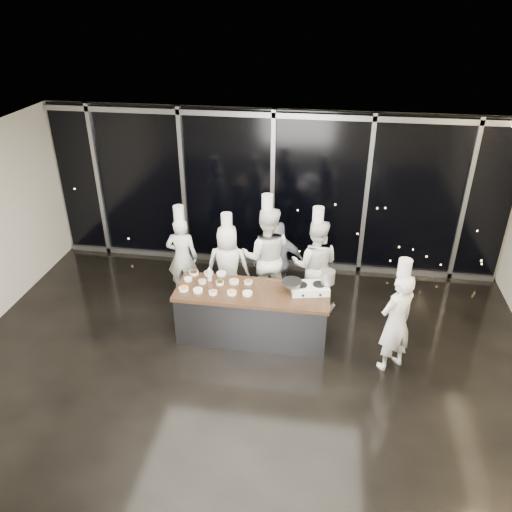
# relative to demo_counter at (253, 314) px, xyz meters

# --- Properties ---
(ground) EXTENTS (9.00, 9.00, 0.00)m
(ground) POSITION_rel_demo_counter_xyz_m (0.00, -0.90, -0.45)
(ground) COLOR black
(ground) RESTS_ON ground
(room_shell) EXTENTS (9.02, 7.02, 3.21)m
(room_shell) POSITION_rel_demo_counter_xyz_m (0.18, -0.90, 1.79)
(room_shell) COLOR beige
(room_shell) RESTS_ON ground
(window_wall) EXTENTS (8.90, 0.11, 3.20)m
(window_wall) POSITION_rel_demo_counter_xyz_m (0.00, 2.53, 1.14)
(window_wall) COLOR black
(window_wall) RESTS_ON ground
(demo_counter) EXTENTS (2.46, 0.86, 0.90)m
(demo_counter) POSITION_rel_demo_counter_xyz_m (0.00, 0.00, 0.00)
(demo_counter) COLOR #3B3C41
(demo_counter) RESTS_ON ground
(stove) EXTENTS (0.65, 0.48, 0.14)m
(stove) POSITION_rel_demo_counter_xyz_m (0.90, 0.11, 0.51)
(stove) COLOR white
(stove) RESTS_ON demo_counter
(frying_pan) EXTENTS (0.58, 0.38, 0.05)m
(frying_pan) POSITION_rel_demo_counter_xyz_m (0.61, 0.07, 0.61)
(frying_pan) COLOR slate
(frying_pan) RESTS_ON stove
(stock_pot) EXTENTS (0.26, 0.26, 0.21)m
(stock_pot) POSITION_rel_demo_counter_xyz_m (1.17, 0.19, 0.69)
(stock_pot) COLOR silver
(stock_pot) RESTS_ON stove
(prep_bowls) EXTENTS (1.18, 0.73, 0.05)m
(prep_bowls) POSITION_rel_demo_counter_xyz_m (-0.63, 0.09, 0.47)
(prep_bowls) COLOR white
(prep_bowls) RESTS_ON demo_counter
(squeeze_bottle) EXTENTS (0.07, 0.07, 0.26)m
(squeeze_bottle) POSITION_rel_demo_counter_xyz_m (-0.74, 0.21, 0.57)
(squeeze_bottle) COLOR silver
(squeeze_bottle) RESTS_ON demo_counter
(chef_far_left) EXTENTS (0.60, 0.42, 1.80)m
(chef_far_left) POSITION_rel_demo_counter_xyz_m (-1.48, 1.10, 0.36)
(chef_far_left) COLOR white
(chef_far_left) RESTS_ON ground
(chef_left) EXTENTS (0.81, 0.57, 1.79)m
(chef_left) POSITION_rel_demo_counter_xyz_m (-0.59, 0.93, 0.34)
(chef_left) COLOR white
(chef_left) RESTS_ON ground
(chef_center) EXTENTS (0.97, 0.78, 2.11)m
(chef_center) POSITION_rel_demo_counter_xyz_m (0.08, 1.09, 0.49)
(chef_center) COLOR white
(chef_center) RESTS_ON ground
(guest) EXTENTS (0.96, 0.52, 1.56)m
(guest) POSITION_rel_demo_counter_xyz_m (0.29, 1.20, 0.33)
(guest) COLOR #121933
(guest) RESTS_ON ground
(chef_right) EXTENTS (0.86, 0.68, 1.95)m
(chef_right) POSITION_rel_demo_counter_xyz_m (0.94, 1.05, 0.42)
(chef_right) COLOR white
(chef_right) RESTS_ON ground
(chef_side) EXTENTS (0.71, 0.67, 1.87)m
(chef_side) POSITION_rel_demo_counter_xyz_m (2.20, -0.40, 0.39)
(chef_side) COLOR white
(chef_side) RESTS_ON ground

